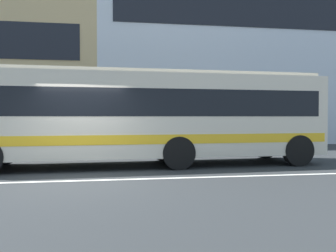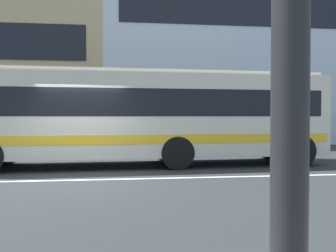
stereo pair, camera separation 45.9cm
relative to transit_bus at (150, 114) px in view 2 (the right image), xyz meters
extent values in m
plane|color=#2C2F31|center=(-2.02, -2.59, -1.67)|extent=(160.00, 160.00, 0.00)
cube|color=silver|center=(-2.02, -2.59, -1.67)|extent=(60.00, 0.16, 0.01)
cube|color=silver|center=(8.44, 12.91, 5.20)|extent=(20.64, 10.63, 13.75)
cube|color=black|center=(8.44, 7.57, 6.30)|extent=(18.99, 0.04, 2.75)
cube|color=beige|center=(0.00, 0.00, -0.04)|extent=(11.45, 3.00, 2.56)
cube|color=black|center=(0.00, 0.00, 0.34)|extent=(10.77, 2.99, 0.82)
cube|color=gold|center=(0.00, 0.00, -0.75)|extent=(11.22, 3.02, 0.28)
cube|color=beige|center=(0.00, 0.00, 1.29)|extent=(10.97, 2.58, 0.12)
cylinder|color=black|center=(-4.72, 0.94, -1.17)|extent=(1.01, 0.32, 1.00)
cylinder|color=black|center=(0.75, -1.12, -1.17)|extent=(1.01, 0.32, 1.00)
cylinder|color=black|center=(0.65, 1.18, -1.17)|extent=(1.01, 0.32, 1.00)
cylinder|color=black|center=(4.72, -0.94, -1.17)|extent=(1.01, 0.32, 1.00)
cylinder|color=black|center=(4.62, 1.36, -1.17)|extent=(1.01, 0.32, 1.00)
camera|label=1|loc=(-1.33, -11.78, -0.09)|focal=38.84mm
camera|label=2|loc=(-0.88, -11.85, -0.09)|focal=38.84mm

